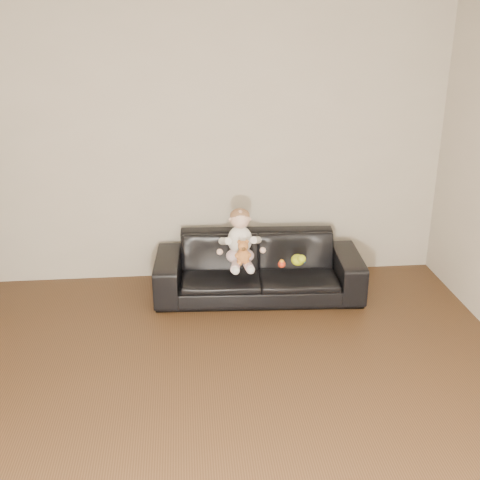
{
  "coord_description": "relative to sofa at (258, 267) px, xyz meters",
  "views": [
    {
      "loc": [
        0.01,
        -2.79,
        2.53
      ],
      "look_at": [
        0.49,
        2.16,
        0.58
      ],
      "focal_mm": 45.0,
      "sensor_mm": 36.0,
      "label": 1
    }
  ],
  "objects": [
    {
      "name": "toy_blue_disc",
      "position": [
        0.37,
        -0.12,
        0.09
      ],
      "size": [
        0.1,
        0.1,
        0.01
      ],
      "primitive_type": "cylinder",
      "rotation": [
        0.0,
        0.0,
        -0.12
      ],
      "color": "#1993C9",
      "rests_on": "sofa"
    },
    {
      "name": "sofa",
      "position": [
        0.0,
        0.0,
        0.0
      ],
      "size": [
        1.93,
        0.84,
        0.55
      ],
      "primitive_type": "imported",
      "rotation": [
        0.0,
        0.0,
        -0.06
      ],
      "color": "black",
      "rests_on": "floor"
    },
    {
      "name": "floor",
      "position": [
        -0.67,
        -2.25,
        -0.28
      ],
      "size": [
        5.5,
        5.5,
        0.0
      ],
      "primitive_type": "plane",
      "color": "#472E19",
      "rests_on": "ground"
    },
    {
      "name": "wall_back",
      "position": [
        -0.67,
        0.5,
        1.02
      ],
      "size": [
        5.0,
        0.0,
        5.0
      ],
      "primitive_type": "plane",
      "rotation": [
        1.57,
        0.0,
        0.0
      ],
      "color": "#B6AC99",
      "rests_on": "ground"
    },
    {
      "name": "teddy_bear",
      "position": [
        -0.17,
        -0.26,
        0.26
      ],
      "size": [
        0.14,
        0.14,
        0.22
      ],
      "rotation": [
        0.0,
        0.0,
        -0.2
      ],
      "color": "#BB6F35",
      "rests_on": "sofa"
    },
    {
      "name": "toy_green",
      "position": [
        0.33,
        -0.19,
        0.14
      ],
      "size": [
        0.15,
        0.17,
        0.1
      ],
      "primitive_type": "ellipsoid",
      "rotation": [
        0.0,
        0.0,
        -0.29
      ],
      "color": "#B0C817",
      "rests_on": "sofa"
    },
    {
      "name": "toy_rattle",
      "position": [
        0.18,
        -0.24,
        0.12
      ],
      "size": [
        0.08,
        0.08,
        0.07
      ],
      "primitive_type": "sphere",
      "rotation": [
        0.0,
        0.0,
        -0.3
      ],
      "color": "red",
      "rests_on": "sofa"
    },
    {
      "name": "baby",
      "position": [
        -0.18,
        -0.1,
        0.31
      ],
      "size": [
        0.34,
        0.43,
        0.51
      ],
      "rotation": [
        0.0,
        0.0,
        -0.04
      ],
      "color": "silver",
      "rests_on": "sofa"
    }
  ]
}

